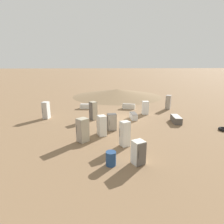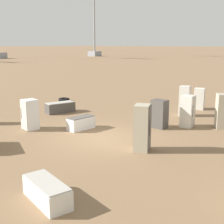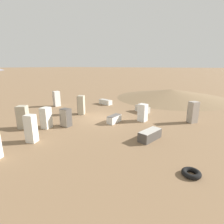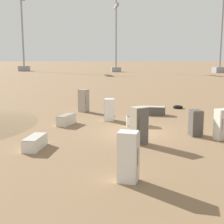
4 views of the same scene
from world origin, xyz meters
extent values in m
plane|color=#846647|center=(0.00, 0.00, 0.00)|extent=(1000.00, 1000.00, 0.00)
cube|color=gray|center=(-67.91, 72.62, 0.88)|extent=(3.54, 3.54, 1.77)
cylinder|color=gray|center=(-67.91, 72.62, 15.62)|extent=(0.59, 0.59, 27.70)
cube|color=#B2A88E|center=(3.87, 5.39, 0.92)|extent=(1.00, 0.99, 1.84)
cube|color=silver|center=(0.78, 9.23, 0.72)|extent=(0.81, 0.78, 1.44)
cube|color=#56514C|center=(0.69, 9.54, 0.72)|extent=(0.62, 0.22, 1.39)
cylinder|color=#2D2D2D|center=(0.90, 9.64, 0.79)|extent=(0.02, 0.02, 0.50)
cube|color=silver|center=(2.28, 4.46, 0.85)|extent=(0.74, 0.83, 1.71)
cube|color=#BCB7AD|center=(2.59, 4.52, 0.85)|extent=(0.17, 0.70, 1.64)
cylinder|color=#2D2D2D|center=(2.67, 4.27, 0.94)|extent=(0.02, 0.02, 0.60)
cube|color=white|center=(-1.75, 0.48, 0.31)|extent=(0.73, 1.51, 0.63)
cube|color=#56514C|center=(-1.75, 0.48, 0.65)|extent=(0.70, 1.45, 0.04)
cube|color=silver|center=(0.92, 6.77, 0.93)|extent=(0.74, 0.71, 1.86)
cube|color=silver|center=(1.23, 6.86, 0.93)|extent=(0.20, 0.52, 1.78)
cylinder|color=#2D2D2D|center=(1.31, 6.68, 1.02)|extent=(0.02, 0.02, 0.65)
cube|color=#4C4742|center=(-5.70, 2.48, 0.32)|extent=(1.17, 1.98, 0.63)
cube|color=#BCB7AD|center=(-5.70, 2.48, 0.65)|extent=(1.13, 1.90, 0.04)
cube|color=white|center=(-3.76, -1.21, 0.79)|extent=(0.81, 0.77, 1.58)
cube|color=beige|center=(-3.82, -1.56, 0.79)|extent=(0.68, 0.15, 1.52)
cylinder|color=#2D2D2D|center=(-4.07, -1.55, 0.87)|extent=(0.02, 0.02, 0.55)
cube|color=#4C4742|center=(1.23, 3.34, 0.75)|extent=(0.80, 0.60, 1.50)
cube|color=gray|center=(1.23, 3.66, 0.75)|extent=(0.76, 0.04, 1.44)
cylinder|color=#2D2D2D|center=(1.50, 3.69, 0.83)|extent=(0.02, 0.02, 0.53)
cube|color=silver|center=(2.99, -5.56, 0.29)|extent=(1.92, 1.10, 0.58)
cube|color=#BCB7AD|center=(2.99, -5.56, 0.60)|extent=(1.84, 1.05, 0.04)
cube|color=#B2A88E|center=(2.56, -0.23, 0.97)|extent=(0.87, 0.94, 1.95)
cube|color=#56514C|center=(2.85, -0.09, 0.97)|extent=(0.34, 0.67, 1.87)
cylinder|color=#2D2D2D|center=(2.99, -0.32, 1.07)|extent=(0.02, 0.02, 0.68)
torus|color=black|center=(-8.67, 5.44, 0.12)|extent=(0.88, 0.88, 0.23)
cylinder|color=navy|center=(2.40, 9.11, 0.42)|extent=(0.60, 0.60, 0.85)
camera|label=1|loc=(4.08, 18.07, 5.61)|focal=28.00mm
camera|label=2|loc=(9.58, -10.59, 4.38)|focal=50.00mm
camera|label=3|loc=(-9.07, 13.36, 4.90)|focal=28.00mm
camera|label=4|loc=(18.32, -3.23, 4.42)|focal=50.00mm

